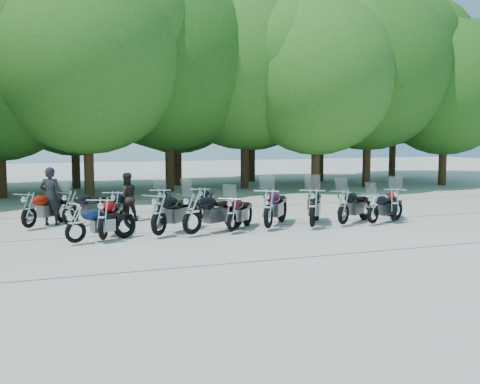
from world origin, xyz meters
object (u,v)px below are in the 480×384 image
object	(u,v)px
motorcycle_7	(344,206)
motorcycle_10	(29,209)
motorcycle_8	(373,207)
motorcycle_11	(70,207)
motorcycle_4	(232,213)
motorcycle_0	(75,223)
motorcycle_12	(115,206)
motorcycle_1	(103,217)
motorcycle_6	(313,206)
rider_1	(126,197)
motorcycle_2	(159,213)
motorcycle_9	(394,203)
motorcycle_13	(161,204)
rider_0	(51,196)
motorcycle_5	(268,207)
motorcycle_14	(202,202)
motorcycle_3	(192,213)

from	to	relation	value
motorcycle_7	motorcycle_10	xyz separation A→B (m)	(-9.17, 2.71, -0.00)
motorcycle_8	motorcycle_11	size ratio (longest dim) A/B	0.91
motorcycle_4	motorcycle_7	size ratio (longest dim) A/B	0.94
motorcycle_0	motorcycle_4	size ratio (longest dim) A/B	0.94
motorcycle_11	motorcycle_12	xyz separation A→B (m)	(1.35, 0.04, -0.03)
motorcycle_1	motorcycle_6	world-z (taller)	motorcycle_6
motorcycle_1	rider_1	size ratio (longest dim) A/B	1.48
rider_1	motorcycle_1	bearing A→B (deg)	61.78
motorcycle_0	motorcycle_12	world-z (taller)	motorcycle_12
motorcycle_2	motorcycle_9	size ratio (longest dim) A/B	1.08
motorcycle_2	motorcycle_4	distance (m)	2.10
motorcycle_8	motorcycle_10	size ratio (longest dim) A/B	0.90
motorcycle_8	motorcycle_7	bearing A→B (deg)	56.24
motorcycle_7	motorcycle_9	distance (m)	1.90
motorcycle_9	motorcycle_13	size ratio (longest dim) A/B	1.01
motorcycle_1	rider_0	distance (m)	3.73
motorcycle_5	rider_1	xyz separation A→B (m)	(-3.67, 3.31, 0.10)
motorcycle_2	motorcycle_7	xyz separation A→B (m)	(5.80, -0.07, -0.05)
motorcycle_4	motorcycle_6	distance (m)	2.56
motorcycle_1	motorcycle_4	world-z (taller)	motorcycle_1
motorcycle_7	motorcycle_8	bearing A→B (deg)	-132.12
motorcycle_9	rider_0	size ratio (longest dim) A/B	1.24
motorcycle_8	motorcycle_13	size ratio (longest dim) A/B	0.91
motorcycle_7	motorcycle_9	xyz separation A→B (m)	(1.90, 0.02, 0.00)
motorcycle_5	motorcycle_7	world-z (taller)	motorcycle_5
motorcycle_6	motorcycle_10	size ratio (longest dim) A/B	1.10
motorcycle_8	motorcycle_14	world-z (taller)	motorcycle_14
motorcycle_0	motorcycle_11	size ratio (longest dim) A/B	0.90
motorcycle_9	motorcycle_12	size ratio (longest dim) A/B	1.06
motorcycle_1	motorcycle_14	xyz separation A→B (m)	(3.52, 2.71, -0.05)
motorcycle_3	motorcycle_10	bearing A→B (deg)	28.63
motorcycle_3	motorcycle_10	xyz separation A→B (m)	(-4.28, 2.80, -0.05)
motorcycle_3	motorcycle_14	bearing A→B (deg)	-49.77
motorcycle_5	motorcycle_9	size ratio (longest dim) A/B	1.09
motorcycle_4	rider_0	world-z (taller)	rider_0
motorcycle_8	motorcycle_9	world-z (taller)	motorcycle_9
motorcycle_9	motorcycle_11	world-z (taller)	motorcycle_9
motorcycle_0	motorcycle_13	distance (m)	4.00
motorcycle_9	rider_1	xyz separation A→B (m)	(-8.06, 3.38, 0.16)
motorcycle_1	motorcycle_12	distance (m)	2.94
motorcycle_2	motorcycle_12	bearing A→B (deg)	-28.83
rider_1	motorcycle_9	bearing A→B (deg)	147.54
motorcycle_3	motorcycle_7	distance (m)	4.90
motorcycle_13	motorcycle_14	bearing A→B (deg)	-158.22
rider_1	motorcycle_3	bearing A→B (deg)	100.17
motorcycle_12	rider_1	xyz separation A→B (m)	(0.46, 0.60, 0.20)
motorcycle_9	motorcycle_12	xyz separation A→B (m)	(-8.52, 2.78, -0.04)
motorcycle_0	motorcycle_1	bearing A→B (deg)	-102.45
motorcycle_13	motorcycle_3	bearing A→B (deg)	116.03
motorcycle_7	motorcycle_12	size ratio (longest dim) A/B	1.05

